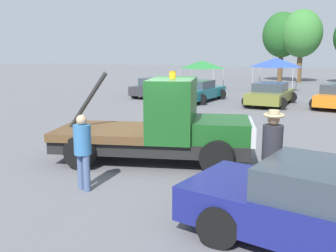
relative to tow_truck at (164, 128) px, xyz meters
The scene contains 11 objects.
ground_plane 1.04m from the tow_truck, 164.17° to the right, with size 160.00×160.00×0.00m, color slate.
tow_truck is the anchor object (origin of this frame).
person_near_truck 3.62m from the tow_truck, 27.85° to the right, with size 0.42×0.42×1.90m.
person_at_hood 2.85m from the tow_truck, 103.72° to the right, with size 0.38×0.38×1.71m.
parked_car_charcoal 16.26m from the tow_truck, 116.65° to the left, with size 2.53×4.74×1.34m.
parked_car_teal 13.73m from the tow_truck, 105.60° to the left, with size 2.70×4.90×1.34m.
parked_car_olive 13.24m from the tow_truck, 86.51° to the left, with size 2.69×4.87×1.34m.
canopy_tent_green 22.16m from the tow_truck, 106.34° to the left, with size 3.00×3.00×2.42m.
canopy_tent_blue 21.76m from the tow_truck, 90.59° to the left, with size 3.06×3.06×2.68m.
tree_left 32.78m from the tow_truck, 88.93° to the left, with size 4.17×4.17×7.44m.
tree_center 33.72m from the tow_truck, 92.47° to the left, with size 4.13×4.13×7.38m.
Camera 1 is at (4.61, -9.15, 3.00)m, focal length 40.00 mm.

